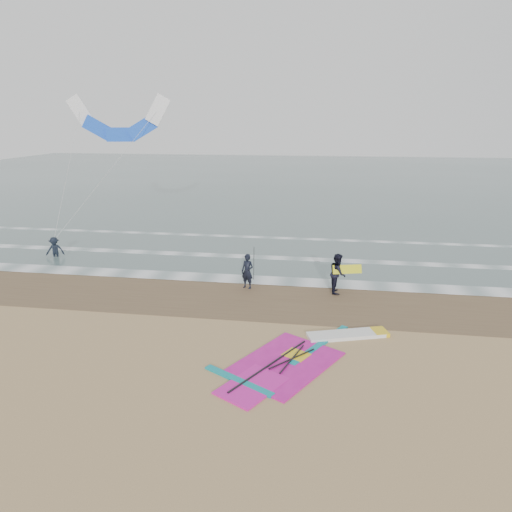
# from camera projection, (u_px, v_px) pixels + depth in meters

# --- Properties ---
(ground) EXTENTS (120.00, 120.00, 0.00)m
(ground) POSITION_uv_depth(u_px,v_px,m) (237.00, 369.00, 14.22)
(ground) COLOR tan
(ground) RESTS_ON ground
(sea_water) EXTENTS (120.00, 80.00, 0.02)m
(sea_water) POSITION_uv_depth(u_px,v_px,m) (306.00, 179.00, 59.69)
(sea_water) COLOR #47605E
(sea_water) RESTS_ON ground
(wet_sand_band) EXTENTS (120.00, 5.00, 0.01)m
(wet_sand_band) POSITION_uv_depth(u_px,v_px,m) (263.00, 298.00, 19.91)
(wet_sand_band) COLOR brown
(wet_sand_band) RESTS_ON ground
(foam_waterline) EXTENTS (120.00, 9.15, 0.02)m
(foam_waterline) POSITION_uv_depth(u_px,v_px,m) (274.00, 266.00, 24.11)
(foam_waterline) COLOR white
(foam_waterline) RESTS_ON ground
(windsurf_rig) EXTENTS (6.01, 5.69, 0.14)m
(windsurf_rig) POSITION_uv_depth(u_px,v_px,m) (304.00, 355.00, 14.97)
(windsurf_rig) COLOR white
(windsurf_rig) RESTS_ON ground
(person_standing) EXTENTS (0.69, 0.58, 1.62)m
(person_standing) POSITION_uv_depth(u_px,v_px,m) (247.00, 271.00, 20.84)
(person_standing) COLOR black
(person_standing) RESTS_ON ground
(person_walking) EXTENTS (0.73, 0.91, 1.81)m
(person_walking) POSITION_uv_depth(u_px,v_px,m) (338.00, 273.00, 20.30)
(person_walking) COLOR black
(person_walking) RESTS_ON ground
(person_wading) EXTENTS (1.10, 0.83, 1.51)m
(person_wading) POSITION_uv_depth(u_px,v_px,m) (54.00, 244.00, 25.59)
(person_wading) COLOR black
(person_wading) RESTS_ON ground
(held_pole) EXTENTS (0.17, 0.86, 1.82)m
(held_pole) POSITION_uv_depth(u_px,v_px,m) (254.00, 264.00, 20.69)
(held_pole) COLOR black
(held_pole) RESTS_ON ground
(carried_kiteboard) EXTENTS (1.30, 0.51, 0.39)m
(carried_kiteboard) POSITION_uv_depth(u_px,v_px,m) (347.00, 269.00, 20.08)
(carried_kiteboard) COLOR yellow
(carried_kiteboard) RESTS_ON ground
(surf_kite) EXTENTS (6.41, 4.24, 7.99)m
(surf_kite) POSITION_uv_depth(u_px,v_px,m) (119.00, 123.00, 27.10)
(surf_kite) COLOR white
(surf_kite) RESTS_ON ground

